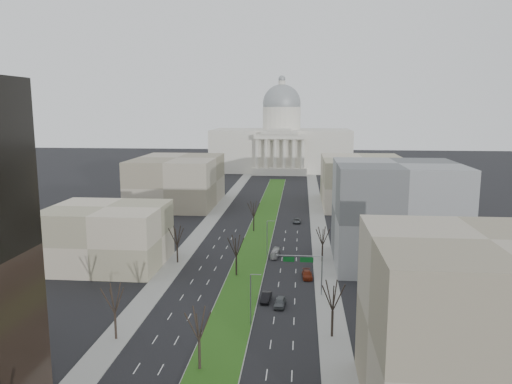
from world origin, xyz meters
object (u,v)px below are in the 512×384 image
Objects in this scene: box_van at (275,253)px; car_grey_near at (280,302)px; car_grey_far at (297,221)px; car_red at (307,275)px; car_black at (266,297)px.

car_grey_near is at bearing -80.66° from box_van.
car_grey_far is 0.75× the size of box_van.
car_red is 52.62m from car_grey_far.
car_grey_near is 0.99× the size of car_grey_far.
car_grey_far is at bearing 89.57° from car_black.
car_black reaches higher than car_grey_far.
car_grey_near reaches higher than car_grey_far.
box_van is at bearing -97.85° from car_grey_far.
box_van reaches higher than car_black.
car_black is 0.94× the size of car_red.
car_grey_near is 17.11m from car_red.
car_grey_far is (5.20, 66.47, -0.12)m from car_black.
car_grey_near is at bearing -92.29° from car_grey_far.
car_black is at bearing 144.34° from car_grey_near.
car_red is (5.20, 16.30, -0.07)m from car_grey_near.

